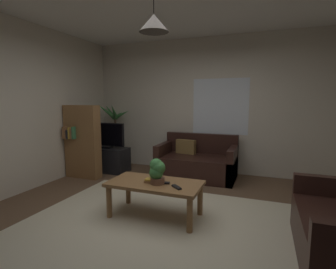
% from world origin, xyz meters
% --- Properties ---
extents(floor, '(4.93, 4.91, 0.02)m').
position_xyz_m(floor, '(0.00, 0.00, -0.01)').
color(floor, brown).
rests_on(floor, ground).
extents(rug, '(3.21, 2.70, 0.01)m').
position_xyz_m(rug, '(0.00, -0.20, 0.00)').
color(rug, beige).
rests_on(rug, ground).
extents(wall_back, '(5.05, 0.06, 2.76)m').
position_xyz_m(wall_back, '(0.00, 2.49, 1.38)').
color(wall_back, beige).
rests_on(wall_back, ground).
extents(wall_left, '(0.06, 4.91, 2.76)m').
position_xyz_m(wall_left, '(-2.50, 0.00, 1.38)').
color(wall_left, beige).
rests_on(wall_left, ground).
extents(window_pane, '(1.12, 0.01, 1.12)m').
position_xyz_m(window_pane, '(0.31, 2.46, 1.36)').
color(window_pane, white).
extents(couch_under_window, '(1.47, 0.85, 0.82)m').
position_xyz_m(couch_under_window, '(-0.03, 1.97, 0.27)').
color(couch_under_window, black).
rests_on(couch_under_window, ground).
extents(coffee_table, '(1.19, 0.61, 0.45)m').
position_xyz_m(coffee_table, '(-0.11, 0.11, 0.38)').
color(coffee_table, olive).
rests_on(coffee_table, ground).
extents(book_on_table_0, '(0.15, 0.12, 0.03)m').
position_xyz_m(book_on_table_0, '(-0.16, 0.08, 0.47)').
color(book_on_table_0, '#99663F').
rests_on(book_on_table_0, coffee_table).
extents(book_on_table_1, '(0.15, 0.11, 0.02)m').
position_xyz_m(book_on_table_1, '(-0.15, 0.08, 0.49)').
color(book_on_table_1, gold).
rests_on(book_on_table_1, coffee_table).
extents(remote_on_table_0, '(0.15, 0.14, 0.02)m').
position_xyz_m(remote_on_table_0, '(0.22, -0.00, 0.47)').
color(remote_on_table_0, black).
rests_on(remote_on_table_0, coffee_table).
extents(remote_on_table_1, '(0.17, 0.08, 0.02)m').
position_xyz_m(remote_on_table_1, '(0.01, 0.09, 0.47)').
color(remote_on_table_1, black).
rests_on(remote_on_table_1, coffee_table).
extents(potted_plant_on_table, '(0.20, 0.20, 0.32)m').
position_xyz_m(potted_plant_on_table, '(-0.06, 0.07, 0.62)').
color(potted_plant_on_table, brown).
rests_on(potted_plant_on_table, coffee_table).
extents(tv_stand, '(0.90, 0.44, 0.50)m').
position_xyz_m(tv_stand, '(-1.92, 1.71, 0.25)').
color(tv_stand, black).
rests_on(tv_stand, ground).
extents(tv, '(0.85, 0.16, 0.53)m').
position_xyz_m(tv, '(-1.92, 1.69, 0.77)').
color(tv, black).
rests_on(tv, tv_stand).
extents(potted_palm_corner, '(0.85, 0.87, 1.46)m').
position_xyz_m(potted_palm_corner, '(-2.04, 2.24, 0.62)').
color(potted_palm_corner, beige).
rests_on(potted_palm_corner, ground).
extents(bookshelf_corner, '(0.70, 0.31, 1.40)m').
position_xyz_m(bookshelf_corner, '(-2.10, 1.17, 0.71)').
color(bookshelf_corner, olive).
rests_on(bookshelf_corner, ground).
extents(pendant_lamp, '(0.35, 0.35, 0.46)m').
position_xyz_m(pendant_lamp, '(-0.11, 0.11, 2.39)').
color(pendant_lamp, black).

